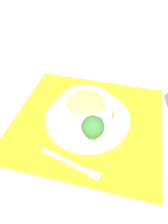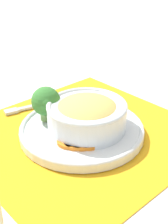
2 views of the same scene
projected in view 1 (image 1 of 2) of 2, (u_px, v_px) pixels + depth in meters
name	position (u px, v px, depth m)	size (l,w,h in m)	color
ground_plane	(87.00, 121.00, 0.71)	(4.00, 4.00, 0.00)	beige
placemat	(87.00, 121.00, 0.71)	(0.50, 0.53, 0.00)	orange
plate	(87.00, 118.00, 0.70)	(0.27, 0.27, 0.02)	silver
bowl	(86.00, 107.00, 0.68)	(0.17, 0.17, 0.07)	silver
broccoli_floret	(93.00, 127.00, 0.60)	(0.07, 0.07, 0.08)	#759E51
carrot_slice_near	(107.00, 114.00, 0.70)	(0.05, 0.05, 0.01)	orange
carrot_slice_middle	(106.00, 111.00, 0.71)	(0.05, 0.05, 0.01)	orange
carrot_slice_far	(103.00, 108.00, 0.72)	(0.05, 0.05, 0.01)	orange
carrot_slice_extra	(101.00, 106.00, 0.73)	(0.05, 0.05, 0.01)	orange
fork	(76.00, 166.00, 0.58)	(0.04, 0.18, 0.01)	#B7B7BC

